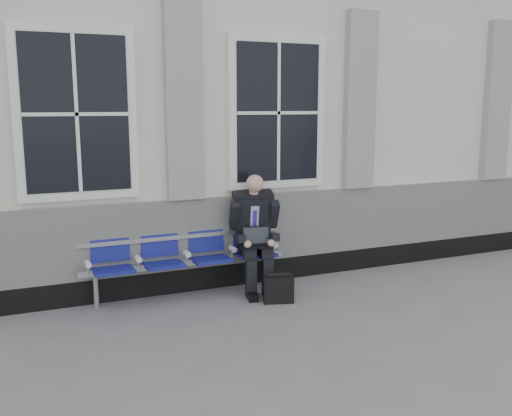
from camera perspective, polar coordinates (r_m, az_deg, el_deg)
name	(u,v)px	position (r m, az deg, el deg)	size (l,w,h in m)	color
ground	(303,320)	(6.48, 4.68, -11.06)	(70.00, 70.00, 0.00)	slate
station_building	(202,113)	(9.24, -5.41, 9.44)	(14.40, 4.40, 4.49)	silver
bench	(185,252)	(7.14, -7.07, -4.41)	(2.60, 0.47, 0.91)	#9EA0A3
businessman	(255,229)	(7.24, -0.13, -2.11)	(0.66, 0.88, 1.50)	black
briefcase	(278,289)	(6.93, 2.26, -8.08)	(0.39, 0.25, 0.37)	black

